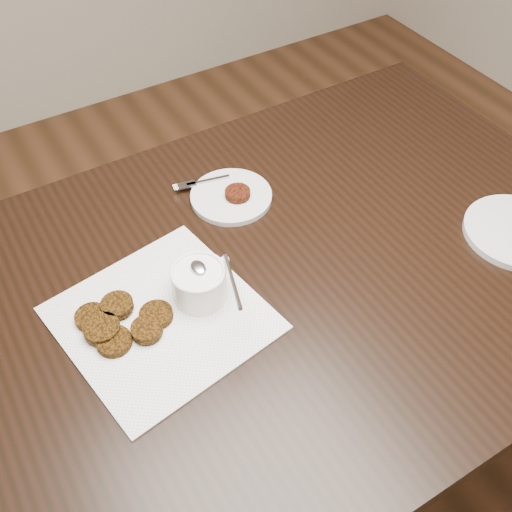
% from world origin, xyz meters
% --- Properties ---
extents(floor, '(4.00, 4.00, 0.00)m').
position_xyz_m(floor, '(0.00, 0.00, 0.00)').
color(floor, brown).
rests_on(floor, ground).
extents(table, '(1.51, 0.97, 0.75)m').
position_xyz_m(table, '(-0.02, 0.10, 0.38)').
color(table, black).
rests_on(table, floor).
extents(napkin, '(0.39, 0.39, 0.00)m').
position_xyz_m(napkin, '(-0.23, 0.11, 0.75)').
color(napkin, white).
rests_on(napkin, table).
extents(sauce_ramekin, '(0.17, 0.17, 0.14)m').
position_xyz_m(sauce_ramekin, '(-0.15, 0.12, 0.82)').
color(sauce_ramekin, white).
rests_on(sauce_ramekin, napkin).
extents(patty_cluster, '(0.28, 0.28, 0.02)m').
position_xyz_m(patty_cluster, '(-0.31, 0.12, 0.77)').
color(patty_cluster, '#603B0C').
rests_on(patty_cluster, napkin).
extents(plate_with_patty, '(0.21, 0.21, 0.03)m').
position_xyz_m(plate_with_patty, '(0.04, 0.33, 0.76)').
color(plate_with_patty, silver).
rests_on(plate_with_patty, table).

